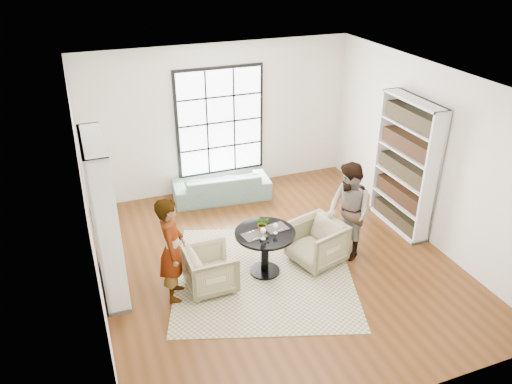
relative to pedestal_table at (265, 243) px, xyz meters
name	(u,v)px	position (x,y,z in m)	size (l,w,h in m)	color
ground	(276,262)	(0.28, 0.19, -0.54)	(6.00, 6.00, 0.00)	#582E14
room_shell	(265,180)	(0.28, 0.73, 0.71)	(6.00, 6.01, 6.00)	silver
rug	(264,275)	(-0.04, -0.07, -0.54)	(2.75, 2.75, 0.01)	tan
pedestal_table	(265,243)	(0.00, 0.00, 0.00)	(0.94, 0.94, 0.75)	black
sofa	(222,186)	(0.11, 2.64, -0.26)	(1.93, 0.75, 0.56)	gray
armchair_left	(211,269)	(-0.90, -0.06, -0.21)	(0.71, 0.73, 0.66)	tan
armchair_right	(316,243)	(0.90, -0.01, -0.18)	(0.77, 0.79, 0.72)	#C7AE8E
person_left	(172,250)	(-1.45, -0.06, 0.27)	(0.60, 0.39, 1.63)	gray
person_right	(349,212)	(1.45, -0.01, 0.28)	(0.80, 0.63, 1.65)	gray
placemat_left	(254,235)	(-0.19, -0.03, 0.21)	(0.34, 0.26, 0.01)	#2A2724
placemat_right	(276,228)	(0.21, 0.05, 0.21)	(0.34, 0.26, 0.01)	#2A2724
cutlery_left	(254,235)	(-0.19, -0.03, 0.22)	(0.14, 0.22, 0.01)	silver
cutlery_right	(276,227)	(0.21, 0.05, 0.22)	(0.14, 0.22, 0.01)	silver
wine_glass_left	(263,231)	(-0.10, -0.17, 0.35)	(0.09, 0.09, 0.20)	silver
wine_glass_right	(276,226)	(0.14, -0.08, 0.33)	(0.08, 0.08, 0.17)	silver
flower_centerpiece	(262,224)	(-0.02, 0.07, 0.32)	(0.21, 0.18, 0.23)	gray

